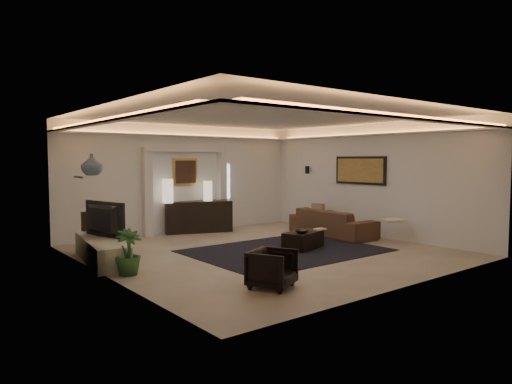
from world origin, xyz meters
TOP-DOWN VIEW (x-y plane):
  - floor at (0.00, 0.00)m, footprint 7.00×7.00m
  - ceiling at (0.00, 0.00)m, footprint 7.00×7.00m
  - wall_back at (0.00, 3.50)m, footprint 7.00×0.00m
  - wall_front at (0.00, -3.50)m, footprint 7.00×0.00m
  - wall_left at (-3.50, 0.00)m, footprint 0.00×7.00m
  - wall_right at (3.50, 0.00)m, footprint 0.00×7.00m
  - cove_soffit at (0.00, 0.00)m, footprint 7.00×7.00m
  - daylight_slit at (1.35, 3.48)m, footprint 0.25×0.03m
  - area_rug at (0.40, -0.20)m, footprint 4.00×3.00m
  - pilaster_left at (-1.15, 3.40)m, footprint 0.22×0.20m
  - pilaster_right at (1.15, 3.40)m, footprint 0.22×0.20m
  - alcove_header at (0.00, 3.40)m, footprint 2.52×0.20m
  - painting_frame at (0.00, 3.47)m, footprint 0.74×0.04m
  - painting_canvas at (0.00, 3.44)m, footprint 0.62×0.02m
  - art_panel_frame at (3.47, 0.30)m, footprint 0.04×1.64m
  - art_panel_gold at (3.44, 0.30)m, footprint 0.02×1.50m
  - wall_sconce at (3.38, 2.20)m, footprint 0.12×0.12m
  - wall_niche at (-3.44, 1.40)m, footprint 0.10×0.55m
  - console at (0.26, 3.25)m, footprint 1.90×1.12m
  - lamp_left at (-0.65, 3.25)m, footprint 0.35×0.35m
  - lamp_right at (0.54, 3.19)m, footprint 0.30×0.30m
  - media_ledge at (-3.15, 1.21)m, footprint 0.94×2.46m
  - tv at (-3.11, 1.39)m, footprint 1.23×0.46m
  - figurine at (-3.07, 2.41)m, footprint 0.19×0.19m
  - ginger_jar at (-3.15, 1.63)m, footprint 0.43×0.43m
  - plant at (-3.15, -0.11)m, footprint 0.45×0.45m
  - sofa at (2.67, 0.53)m, footprint 2.41×1.01m
  - throw_blanket at (2.97, -1.08)m, footprint 0.65×0.60m
  - throw_pillow at (3.15, 1.52)m, footprint 0.15×0.40m
  - coffee_table at (0.84, -0.28)m, footprint 1.11×0.82m
  - bowl at (0.68, -0.40)m, footprint 0.32×0.32m
  - magazine at (1.32, -0.33)m, footprint 0.25×0.18m
  - armchair at (-1.72, -2.26)m, footprint 0.87×0.87m

SIDE VIEW (x-z plane):
  - floor at x=0.00m, z-range 0.00..0.00m
  - area_rug at x=0.40m, z-range 0.00..0.01m
  - coffee_table at x=0.84m, z-range 0.02..0.39m
  - media_ledge at x=-3.15m, z-range 0.00..0.45m
  - armchair at x=-1.72m, z-range 0.00..0.60m
  - sofa at x=2.67m, z-range 0.00..0.70m
  - plant at x=-3.15m, z-range 0.00..0.79m
  - console at x=0.26m, z-range -0.05..0.85m
  - magazine at x=1.32m, z-range 0.41..0.44m
  - bowl at x=0.68m, z-range 0.41..0.48m
  - throw_blanket at x=2.97m, z-range 0.52..0.58m
  - throw_pillow at x=3.15m, z-range 0.35..0.75m
  - figurine at x=-3.07m, z-range 0.43..0.85m
  - tv at x=-3.11m, z-range 0.45..1.16m
  - lamp_left at x=-0.65m, z-range 0.78..1.40m
  - lamp_right at x=0.54m, z-range 0.82..1.36m
  - pilaster_left at x=-1.15m, z-range 0.00..2.20m
  - pilaster_right at x=1.15m, z-range 0.00..2.20m
  - daylight_slit at x=1.35m, z-range 0.85..1.85m
  - wall_back at x=0.00m, z-range -2.05..4.95m
  - wall_front at x=0.00m, z-range -2.05..4.95m
  - wall_left at x=-3.50m, z-range -2.05..4.95m
  - wall_right at x=3.50m, z-range -2.05..4.95m
  - painting_frame at x=0.00m, z-range 1.28..2.02m
  - painting_canvas at x=0.00m, z-range 1.34..1.96m
  - wall_niche at x=-3.44m, z-range 1.63..1.67m
  - wall_sconce at x=3.38m, z-range 1.57..1.79m
  - art_panel_gold at x=3.44m, z-range 1.39..2.01m
  - art_panel_frame at x=3.47m, z-range 1.33..2.07m
  - ginger_jar at x=-3.15m, z-range 1.67..2.10m
  - alcove_header at x=0.00m, z-range 2.19..2.31m
  - cove_soffit at x=0.00m, z-range 2.60..2.64m
  - ceiling at x=0.00m, z-range 2.90..2.90m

